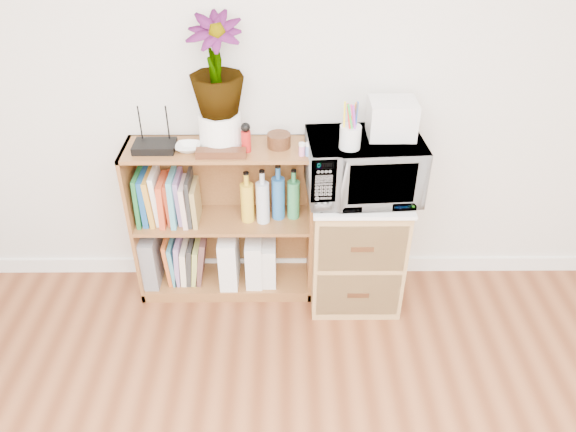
{
  "coord_description": "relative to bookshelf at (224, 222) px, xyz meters",
  "views": [
    {
      "loc": [
        -0.0,
        -0.5,
        2.3
      ],
      "look_at": [
        0.01,
        1.95,
        0.62
      ],
      "focal_mm": 35.0,
      "sensor_mm": 36.0,
      "label": 1
    }
  ],
  "objects": [
    {
      "name": "plant_pot",
      "position": [
        0.02,
        0.02,
        0.57
      ],
      "size": [
        0.22,
        0.22,
        0.18
      ],
      "primitive_type": "cylinder",
      "color": "white",
      "rests_on": "bookshelf"
    },
    {
      "name": "wooden_bowl",
      "position": [
        0.32,
        0.01,
        0.51
      ],
      "size": [
        0.12,
        0.12,
        0.07
      ],
      "primitive_type": "cylinder",
      "color": "#351B0E",
      "rests_on": "bookshelf"
    },
    {
      "name": "microwave",
      "position": [
        0.75,
        -0.08,
        0.4
      ],
      "size": [
        0.6,
        0.43,
        0.32
      ],
      "primitive_type": "imported",
      "rotation": [
        0.0,
        0.0,
        0.07
      ],
      "color": "silver",
      "rests_on": "wicker_unit"
    },
    {
      "name": "file_box",
      "position": [
        -0.44,
        0.0,
        -0.24
      ],
      "size": [
        0.1,
        0.26,
        0.32
      ],
      "primitive_type": "cube",
      "color": "slate",
      "rests_on": "bookshelf"
    },
    {
      "name": "paint_jars",
      "position": [
        0.47,
        -0.09,
        0.5
      ],
      "size": [
        0.11,
        0.04,
        0.06
      ],
      "primitive_type": "cube",
      "color": "pink",
      "rests_on": "bookshelf"
    },
    {
      "name": "magazine_holder_mid",
      "position": [
        0.16,
        -0.01,
        -0.26
      ],
      "size": [
        0.09,
        0.24,
        0.3
      ],
      "primitive_type": "cube",
      "color": "silver",
      "rests_on": "bookshelf"
    },
    {
      "name": "potted_plant",
      "position": [
        0.02,
        0.02,
        0.9
      ],
      "size": [
        0.27,
        0.27,
        0.48
      ],
      "primitive_type": "imported",
      "color": "#2F7633",
      "rests_on": "plant_pot"
    },
    {
      "name": "pen_cup",
      "position": [
        0.66,
        -0.18,
        0.62
      ],
      "size": [
        0.1,
        0.1,
        0.11
      ],
      "primitive_type": "cylinder",
      "color": "silver",
      "rests_on": "microwave"
    },
    {
      "name": "trinket_box",
      "position": [
        0.03,
        -0.1,
        0.5
      ],
      "size": [
        0.25,
        0.06,
        0.04
      ],
      "primitive_type": "cube",
      "color": "#36190E",
      "rests_on": "bookshelf"
    },
    {
      "name": "kokeshi_doll",
      "position": [
        0.15,
        -0.04,
        0.53
      ],
      "size": [
        0.05,
        0.05,
        0.11
      ],
      "primitive_type": "cylinder",
      "color": "#AB1615",
      "rests_on": "bookshelf"
    },
    {
      "name": "small_appliance",
      "position": [
        0.88,
        -0.04,
        0.66
      ],
      "size": [
        0.23,
        0.19,
        0.18
      ],
      "primitive_type": "cube",
      "color": "silver",
      "rests_on": "microwave"
    },
    {
      "name": "white_bowl",
      "position": [
        -0.15,
        -0.03,
        0.49
      ],
      "size": [
        0.13,
        0.13,
        0.03
      ],
      "primitive_type": "imported",
      "color": "silver",
      "rests_on": "bookshelf"
    },
    {
      "name": "cookbooks",
      "position": [
        -0.3,
        0.0,
        0.16
      ],
      "size": [
        0.33,
        0.2,
        0.3
      ],
      "color": "#1A612D",
      "rests_on": "bookshelf"
    },
    {
      "name": "liquor_bottles",
      "position": [
        0.26,
        0.0,
        0.18
      ],
      "size": [
        0.33,
        0.07,
        0.32
      ],
      "color": "gold",
      "rests_on": "bookshelf"
    },
    {
      "name": "magazine_holder_right",
      "position": [
        0.25,
        -0.01,
        -0.27
      ],
      "size": [
        0.09,
        0.22,
        0.27
      ],
      "primitive_type": "cube",
      "color": "silver",
      "rests_on": "bookshelf"
    },
    {
      "name": "bookshelf",
      "position": [
        0.0,
        0.0,
        0.0
      ],
      "size": [
        1.0,
        0.3,
        0.95
      ],
      "primitive_type": "cube",
      "color": "brown",
      "rests_on": "ground"
    },
    {
      "name": "magazine_holder_left",
      "position": [
        0.02,
        -0.01,
        -0.24
      ],
      "size": [
        0.1,
        0.26,
        0.33
      ],
      "primitive_type": "cube",
      "color": "white",
      "rests_on": "bookshelf"
    },
    {
      "name": "wicker_unit",
      "position": [
        0.75,
        -0.08,
        -0.12
      ],
      "size": [
        0.5,
        0.45,
        0.7
      ],
      "primitive_type": "cube",
      "color": "#9E7542",
      "rests_on": "ground"
    },
    {
      "name": "skirting_board",
      "position": [
        0.35,
        0.14,
        -0.42
      ],
      "size": [
        4.0,
        0.02,
        0.1
      ],
      "primitive_type": "cube",
      "color": "white",
      "rests_on": "ground"
    },
    {
      "name": "router",
      "position": [
        -0.32,
        -0.02,
        0.49
      ],
      "size": [
        0.21,
        0.15,
        0.04
      ],
      "primitive_type": "cube",
      "color": "black",
      "rests_on": "bookshelf"
    },
    {
      "name": "lower_books",
      "position": [
        -0.24,
        0.0,
        -0.27
      ],
      "size": [
        0.25,
        0.19,
        0.3
      ],
      "color": "#C35622",
      "rests_on": "bookshelf"
    }
  ]
}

